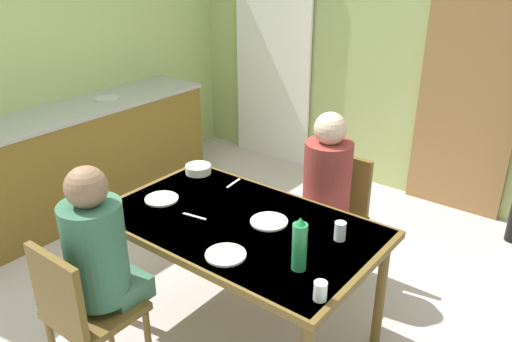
{
  "coord_description": "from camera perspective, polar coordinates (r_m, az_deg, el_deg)",
  "views": [
    {
      "loc": [
        1.86,
        -1.91,
        2.14
      ],
      "look_at": [
        0.3,
        0.11,
        0.99
      ],
      "focal_mm": 35.96,
      "sensor_mm": 36.0,
      "label": 1
    }
  ],
  "objects": [
    {
      "name": "cutlery_knife_near",
      "position": [
        2.88,
        -6.86,
        -5.02
      ],
      "size": [
        0.15,
        0.04,
        0.0
      ],
      "primitive_type": "cube",
      "rotation": [
        0.0,
        0.0,
        3.32
      ],
      "color": "silver",
      "rests_on": "dining_table"
    },
    {
      "name": "kitchen_counter",
      "position": [
        4.6,
        -19.13,
        1.24
      ],
      "size": [
        0.61,
        2.45,
        0.91
      ],
      "color": "brown",
      "rests_on": "ground_plane"
    },
    {
      "name": "chair_near_diner",
      "position": [
        2.73,
        -18.78,
        -14.45
      ],
      "size": [
        0.4,
        0.4,
        0.87
      ],
      "color": "brown",
      "rests_on": "ground_plane"
    },
    {
      "name": "drinking_glass_by_near_diner",
      "position": [
        2.25,
        7.16,
        -13.1
      ],
      "size": [
        0.06,
        0.06,
        0.09
      ],
      "primitive_type": "cylinder",
      "color": "silver",
      "rests_on": "dining_table"
    },
    {
      "name": "chair_far_diner",
      "position": [
        3.46,
        8.69,
        -4.53
      ],
      "size": [
        0.4,
        0.4,
        0.87
      ],
      "rotation": [
        0.0,
        0.0,
        3.14
      ],
      "color": "brown",
      "rests_on": "ground_plane"
    },
    {
      "name": "person_far_diner",
      "position": [
        3.22,
        7.8,
        -1.04
      ],
      "size": [
        0.3,
        0.37,
        0.77
      ],
      "rotation": [
        0.0,
        0.0,
        3.14
      ],
      "color": "maroon",
      "rests_on": "ground_plane"
    },
    {
      "name": "drinking_glass_by_far_diner",
      "position": [
        2.66,
        9.33,
        -6.61
      ],
      "size": [
        0.06,
        0.06,
        0.1
      ],
      "primitive_type": "cylinder",
      "color": "silver",
      "rests_on": "dining_table"
    },
    {
      "name": "ground_plane",
      "position": [
        3.42,
        -5.25,
        -14.66
      ],
      "size": [
        6.21,
        6.21,
        0.0
      ],
      "primitive_type": "plane",
      "color": "beige"
    },
    {
      "name": "wall_left",
      "position": [
        4.78,
        -20.14,
        12.2
      ],
      "size": [
        0.1,
        3.58,
        2.53
      ],
      "primitive_type": "cube",
      "color": "#A7BB6E",
      "rests_on": "ground_plane"
    },
    {
      "name": "door_wooden",
      "position": [
        4.51,
        22.56,
        7.69
      ],
      "size": [
        0.8,
        0.05,
        2.0
      ],
      "primitive_type": "cube",
      "color": "olive",
      "rests_on": "ground_plane"
    },
    {
      "name": "wall_back",
      "position": [
        4.77,
        14.41,
        12.88
      ],
      "size": [
        4.42,
        0.1,
        2.53
      ],
      "primitive_type": "cube",
      "color": "#A9B76E",
      "rests_on": "ground_plane"
    },
    {
      "name": "person_near_diner",
      "position": [
        2.62,
        -17.16,
        -8.27
      ],
      "size": [
        0.3,
        0.37,
        0.77
      ],
      "color": "#406D53",
      "rests_on": "ground_plane"
    },
    {
      "name": "cutlery_fork_near",
      "position": [
        3.24,
        -2.52,
        -1.36
      ],
      "size": [
        0.04,
        0.15,
        0.0
      ],
      "primitive_type": "cube",
      "rotation": [
        0.0,
        0.0,
        1.7
      ],
      "color": "silver",
      "rests_on": "dining_table"
    },
    {
      "name": "dinner_plate_near_right",
      "position": [
        2.8,
        1.46,
        -5.63
      ],
      "size": [
        0.21,
        0.21,
        0.01
      ],
      "primitive_type": "cylinder",
      "color": "white",
      "rests_on": "dining_table"
    },
    {
      "name": "dinner_plate_near_left",
      "position": [
        3.09,
        -10.45,
        -3.06
      ],
      "size": [
        0.2,
        0.2,
        0.01
      ],
      "primitive_type": "cylinder",
      "color": "white",
      "rests_on": "dining_table"
    },
    {
      "name": "curtain_panel",
      "position": [
        5.3,
        1.83,
        12.44
      ],
      "size": [
        0.9,
        0.03,
        2.13
      ],
      "primitive_type": "cube",
      "color": "white",
      "rests_on": "ground_plane"
    },
    {
      "name": "water_bottle_green_near",
      "position": [
        2.38,
        4.86,
        -8.22
      ],
      "size": [
        0.07,
        0.07,
        0.27
      ],
      "color": "#277D46",
      "rests_on": "dining_table"
    },
    {
      "name": "dinner_plate_far_center",
      "position": [
        2.53,
        -3.39,
        -9.28
      ],
      "size": [
        0.2,
        0.2,
        0.01
      ],
      "primitive_type": "cylinder",
      "color": "white",
      "rests_on": "dining_table"
    },
    {
      "name": "serving_bowl_center",
      "position": [
        3.4,
        -6.44,
        0.21
      ],
      "size": [
        0.17,
        0.17,
        0.05
      ],
      "primitive_type": "cylinder",
      "color": "silver",
      "rests_on": "dining_table"
    },
    {
      "name": "dining_table",
      "position": [
        2.85,
        -1.86,
        -6.82
      ],
      "size": [
        1.53,
        0.92,
        0.74
      ],
      "color": "brown",
      "rests_on": "ground_plane"
    }
  ]
}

